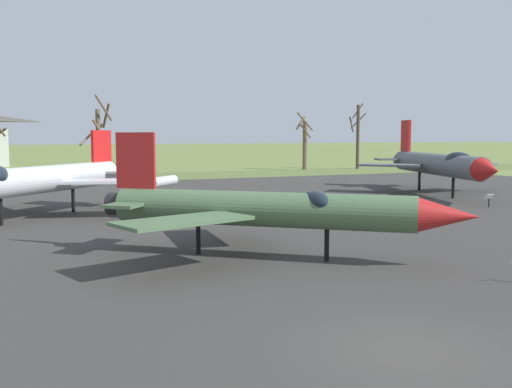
# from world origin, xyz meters

# --- Properties ---
(ground_plane) EXTENTS (600.00, 600.00, 0.00)m
(ground_plane) POSITION_xyz_m (0.00, 0.00, 0.00)
(ground_plane) COLOR olive
(asphalt_apron) EXTENTS (89.78, 61.22, 0.05)m
(asphalt_apron) POSITION_xyz_m (0.00, 18.37, 0.03)
(asphalt_apron) COLOR #383533
(asphalt_apron) RESTS_ON ground
(grass_verge_strip) EXTENTS (149.78, 12.00, 0.06)m
(grass_verge_strip) POSITION_xyz_m (0.00, 54.98, 0.03)
(grass_verge_strip) COLOR #5A6B36
(grass_verge_strip) RESTS_ON ground
(jet_fighter_front_left) EXTENTS (12.13, 11.26, 4.75)m
(jet_fighter_front_left) POSITION_xyz_m (1.35, 9.92, 1.92)
(jet_fighter_front_left) COLOR #4C6B47
(jet_fighter_front_left) RESTS_ON ground
(jet_fighter_rear_center) EXTENTS (14.14, 14.28, 4.95)m
(jet_fighter_rear_center) POSITION_xyz_m (-5.97, 24.51, 2.21)
(jet_fighter_rear_center) COLOR silver
(jet_fighter_rear_center) RESTS_ON ground
(jet_fighter_rear_left) EXTENTS (11.18, 17.04, 5.95)m
(jet_fighter_rear_left) POSITION_xyz_m (23.35, 26.22, 2.45)
(jet_fighter_rear_left) COLOR #565B60
(jet_fighter_rear_left) RESTS_ON ground
(info_placard_rear_left) EXTENTS (0.61, 0.26, 0.89)m
(info_placard_rear_left) POSITION_xyz_m (20.84, 18.50, 0.57)
(info_placard_rear_left) COLOR black
(info_placard_rear_left) RESTS_ON ground
(bare_tree_right_of_center) EXTENTS (3.62, 3.62, 8.97)m
(bare_tree_right_of_center) POSITION_xyz_m (2.55, 56.81, 4.39)
(bare_tree_right_of_center) COLOR brown
(bare_tree_right_of_center) RESTS_ON ground
(bare_tree_far_right) EXTENTS (2.11, 2.73, 7.67)m
(bare_tree_far_right) POSITION_xyz_m (30.04, 60.24, 3.69)
(bare_tree_far_right) COLOR brown
(bare_tree_far_right) RESTS_ON ground
(bare_tree_backdrop_extra) EXTENTS (2.77, 2.18, 8.98)m
(bare_tree_backdrop_extra) POSITION_xyz_m (37.36, 58.73, 4.67)
(bare_tree_backdrop_extra) COLOR #42382D
(bare_tree_backdrop_extra) RESTS_ON ground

